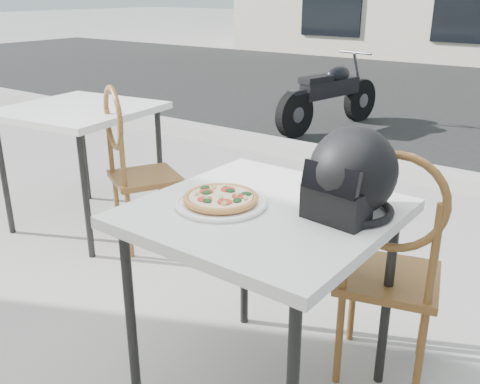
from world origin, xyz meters
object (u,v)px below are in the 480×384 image
Objects in this scene: pizza at (221,198)px; cafe_table_side at (79,118)px; cafe_chair_side at (132,159)px; helmet at (351,177)px; cafe_chair_main at (390,257)px; plate at (221,203)px; motorcycle at (330,97)px; cafe_table_main at (264,226)px.

cafe_table_side is at bearing 156.79° from pizza.
cafe_chair_side is at bearing 149.83° from pizza.
cafe_chair_side is (0.51, -0.02, -0.19)m from cafe_table_side.
cafe_chair_main is (0.09, 0.24, -0.38)m from helmet.
motorcycle is (-1.74, 4.33, -0.45)m from plate.
cafe_chair_main reaches higher than motorcycle.
cafe_table_main is 4.66m from motorcycle.
helmet is at bearing -169.44° from cafe_chair_side.
cafe_table_main is at bearing -54.76° from motorcycle.
motorcycle is at bearing 89.01° from cafe_table_side.
plate reaches higher than cafe_table_main.
cafe_table_main is 2.51× the size of pizza.
plate is at bearing 178.15° from cafe_chair_side.
cafe_chair_main is 4.49m from motorcycle.
cafe_table_side is 0.55m from cafe_chair_side.
cafe_table_side is at bearing -79.64° from motorcycle.
motorcycle is (-1.88, 4.25, -0.37)m from cafe_table_main.
motorcycle is (-0.45, 3.58, -0.20)m from cafe_chair_side.
cafe_table_main is at bearing 29.44° from pizza.
plate is 1.10× the size of helmet.
cafe_chair_side reaches higher than cafe_chair_main.
plate is 0.22× the size of motorcycle.
pizza is 1.52m from cafe_chair_side.
cafe_chair_side is at bearing 154.83° from cafe_table_main.
helmet reaches higher than cafe_table_side.
cafe_chair_main is (0.36, 0.36, -0.17)m from cafe_table_main.
cafe_table_main is at bearing 29.51° from plate.
cafe_chair_main is 1.00× the size of cafe_chair_side.
pizza is at bearing -146.07° from helmet.
cafe_chair_main reaches higher than pizza.
pizza is at bearing 26.74° from cafe_chair_main.
helmet is 4.69m from motorcycle.
cafe_chair_main is 2.33m from cafe_table_side.
cafe_chair_side is (-1.70, 0.55, -0.38)m from helmet.
pizza is 0.36× the size of cafe_table_side.
pizza is (-0.00, 0.00, 0.02)m from plate.
motorcycle is (-2.15, 4.12, -0.58)m from helmet.
pizza is 0.34× the size of cafe_chair_side.
helmet reaches higher than cafe_chair_main.
cafe_table_main is 1.59m from cafe_chair_side.
pizza is 0.72m from cafe_chair_main.
motorcycle is (0.06, 3.55, -0.38)m from cafe_table_side.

